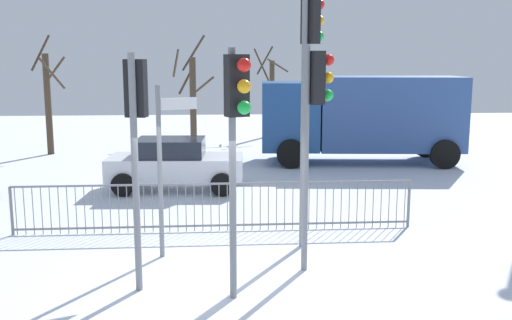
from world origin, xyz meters
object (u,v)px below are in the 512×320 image
object	(u,v)px
delivery_truck	(363,115)
bare_tree_left	(192,94)
direction_sign_post	(163,163)
bare_tree_right	(271,94)
traffic_light_mid_left	(314,107)
traffic_light_rear_left	(137,118)
car_white_far	(175,163)
traffic_light_foreground_right	(309,62)
bare_tree_centre	(48,100)
traffic_light_foreground_left	(236,119)

from	to	relation	value
delivery_truck	bare_tree_left	bearing A→B (deg)	-37.70
direction_sign_post	bare_tree_right	size ratio (longest dim) A/B	0.75
traffic_light_mid_left	direction_sign_post	world-z (taller)	traffic_light_mid_left
traffic_light_rear_left	car_white_far	bearing A→B (deg)	100.95
traffic_light_foreground_right	direction_sign_post	xyz separation A→B (m)	(-2.79, -0.52, -1.83)
direction_sign_post	bare_tree_left	world-z (taller)	bare_tree_left
bare_tree_left	bare_tree_right	world-z (taller)	bare_tree_left
bare_tree_left	bare_tree_centre	world-z (taller)	bare_tree_left
car_white_far	bare_tree_right	size ratio (longest dim) A/B	0.90
bare_tree_right	bare_tree_left	bearing A→B (deg)	-152.69
bare_tree_right	traffic_light_foreground_left	bearing A→B (deg)	-96.78
traffic_light_rear_left	bare_tree_right	size ratio (longest dim) A/B	0.88
bare_tree_left	traffic_light_foreground_left	bearing A→B (deg)	-85.54
car_white_far	bare_tree_centre	size ratio (longest dim) A/B	0.84
traffic_light_foreground_left	bare_tree_left	bearing A→B (deg)	-108.51
traffic_light_foreground_left	bare_tree_right	world-z (taller)	bare_tree_right
bare_tree_centre	bare_tree_right	distance (m)	10.50
delivery_truck	bare_tree_centre	xyz separation A→B (m)	(-11.81, 2.67, 0.41)
direction_sign_post	bare_tree_centre	xyz separation A→B (m)	(-5.56, 12.50, 0.34)
traffic_light_rear_left	bare_tree_centre	world-z (taller)	bare_tree_centre
bare_tree_centre	traffic_light_mid_left	bearing A→B (deg)	-58.35
traffic_light_mid_left	car_white_far	distance (m)	7.56
traffic_light_foreground_left	bare_tree_centre	distance (m)	16.22
traffic_light_foreground_right	direction_sign_post	size ratio (longest dim) A/B	1.54
traffic_light_foreground_left	bare_tree_right	size ratio (longest dim) A/B	0.89
traffic_light_rear_left	car_white_far	size ratio (longest dim) A/B	0.98
delivery_truck	bare_tree_centre	world-z (taller)	bare_tree_centre
bare_tree_left	bare_tree_right	size ratio (longest dim) A/B	1.11
delivery_truck	bare_tree_centre	bearing A→B (deg)	-8.03
traffic_light_rear_left	direction_sign_post	bearing A→B (deg)	91.63
bare_tree_left	bare_tree_centre	xyz separation A→B (m)	(-5.47, -3.11, 0.00)
traffic_light_mid_left	bare_tree_centre	world-z (taller)	bare_tree_centre
traffic_light_foreground_left	bare_tree_left	world-z (taller)	bare_tree_left
car_white_far	bare_tree_right	bearing A→B (deg)	74.89
traffic_light_foreground_left	traffic_light_rear_left	bearing A→B (deg)	-47.40
bare_tree_left	traffic_light_mid_left	bearing A→B (deg)	-80.49
traffic_light_mid_left	traffic_light_rear_left	distance (m)	2.99
delivery_truck	traffic_light_foreground_right	bearing A→B (deg)	74.33
car_white_far	delivery_truck	world-z (taller)	delivery_truck
traffic_light_foreground_right	bare_tree_centre	bearing A→B (deg)	174.82
delivery_truck	direction_sign_post	bearing A→B (deg)	62.27
traffic_light_foreground_left	bare_tree_centre	xyz separation A→B (m)	(-6.86, 14.68, -0.69)
traffic_light_foreground_left	direction_sign_post	distance (m)	2.74
car_white_far	direction_sign_post	bearing A→B (deg)	-84.75
traffic_light_foreground_right	bare_tree_right	world-z (taller)	traffic_light_foreground_right
delivery_truck	bare_tree_centre	distance (m)	12.11
traffic_light_mid_left	bare_tree_centre	xyz separation A→B (m)	(-8.23, 13.35, -0.74)
traffic_light_foreground_left	direction_sign_post	size ratio (longest dim) A/B	1.19
traffic_light_foreground_left	car_white_far	distance (m)	8.38
traffic_light_foreground_left	bare_tree_right	xyz separation A→B (m)	(2.34, 19.72, -0.78)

